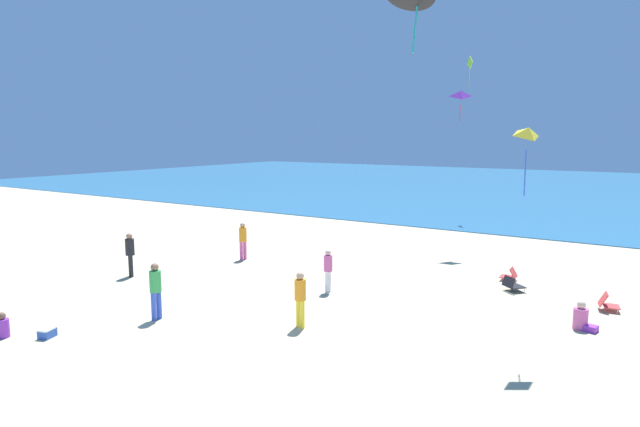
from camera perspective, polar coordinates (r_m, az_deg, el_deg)
The scene contains 16 objects.
ground_plane at distance 21.68m, azimuth 6.04°, elevation -6.24°, with size 120.00×120.00×0.00m, color #C6B58C.
ocean_water at distance 60.50m, azimuth 23.63°, elevation 2.51°, with size 120.00×60.00×0.05m, color teal.
beach_chair_far_right at distance 20.07m, azimuth 19.89°, elevation -7.15°, with size 0.86×0.86×0.54m.
beach_chair_mid_beach at distance 21.46m, azimuth 19.63°, elevation -6.19°, with size 0.60×0.57×0.51m.
beach_chair_near_camera at distance 19.15m, azimuth 28.37°, elevation -8.39°, with size 0.69×0.65×0.57m.
cooler_box at distance 16.58m, azimuth -27.14°, elevation -11.28°, with size 0.44×0.50×0.26m.
person_0 at distance 21.93m, azimuth -19.65°, elevation -3.86°, with size 0.47×0.47×1.71m.
person_1 at distance 15.31m, azimuth -2.13°, elevation -8.76°, with size 0.42×0.42×1.63m.
person_2 at distance 17.04m, azimuth 26.22°, elevation -10.07°, with size 0.72×0.49×0.83m.
person_3 at distance 16.64m, azimuth -17.17°, elevation -7.54°, with size 0.36×0.36×1.72m.
person_4 at distance 17.14m, azimuth -30.92°, elevation -10.47°, with size 0.62×0.58×0.70m.
person_5 at distance 23.71m, azimuth -8.25°, elevation -2.64°, with size 0.41×0.41×1.66m.
person_6 at distance 18.66m, azimuth 0.87°, elevation -5.82°, with size 0.33×0.33×1.52m.
kite_yellow at distance 14.13m, azimuth 21.43°, elevation 8.03°, with size 0.75×0.80×1.76m.
kite_purple at distance 26.12m, azimuth 14.83°, elevation 12.26°, with size 1.00×0.93×1.58m.
kite_lime at distance 37.06m, azimuth 15.74°, elevation 15.17°, with size 0.58×0.66×1.90m.
Camera 1 is at (9.34, -8.79, 5.44)m, focal length 29.93 mm.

